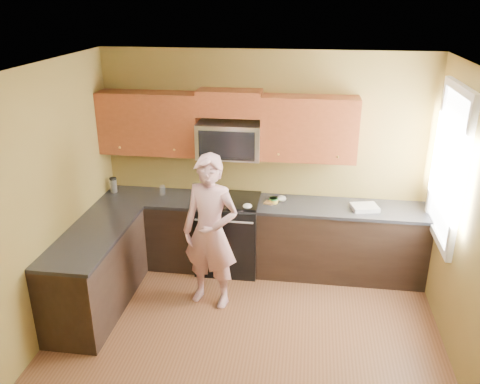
% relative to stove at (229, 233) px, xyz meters
% --- Properties ---
extents(floor, '(4.00, 4.00, 0.00)m').
position_rel_stove_xyz_m(floor, '(0.40, -1.68, -0.47)').
color(floor, brown).
rests_on(floor, ground).
extents(ceiling, '(4.00, 4.00, 0.00)m').
position_rel_stove_xyz_m(ceiling, '(0.40, -1.68, 2.23)').
color(ceiling, white).
rests_on(ceiling, ground).
extents(wall_back, '(4.00, 0.00, 4.00)m').
position_rel_stove_xyz_m(wall_back, '(0.40, 0.32, 0.88)').
color(wall_back, brown).
rests_on(wall_back, ground).
extents(wall_left, '(0.00, 4.00, 4.00)m').
position_rel_stove_xyz_m(wall_left, '(-1.60, -1.68, 0.88)').
color(wall_left, brown).
rests_on(wall_left, ground).
extents(cabinet_back_run, '(4.00, 0.60, 0.88)m').
position_rel_stove_xyz_m(cabinet_back_run, '(0.40, 0.02, -0.03)').
color(cabinet_back_run, black).
rests_on(cabinet_back_run, floor).
extents(cabinet_left_run, '(0.60, 1.60, 0.88)m').
position_rel_stove_xyz_m(cabinet_left_run, '(-1.30, -1.08, -0.03)').
color(cabinet_left_run, black).
rests_on(cabinet_left_run, floor).
extents(countertop_back, '(4.00, 0.62, 0.04)m').
position_rel_stove_xyz_m(countertop_back, '(0.40, 0.01, 0.43)').
color(countertop_back, black).
rests_on(countertop_back, cabinet_back_run).
extents(countertop_left, '(0.62, 1.60, 0.04)m').
position_rel_stove_xyz_m(countertop_left, '(-1.29, -1.08, 0.43)').
color(countertop_left, black).
rests_on(countertop_left, cabinet_left_run).
extents(stove, '(0.76, 0.65, 0.95)m').
position_rel_stove_xyz_m(stove, '(0.00, 0.00, 0.00)').
color(stove, black).
rests_on(stove, floor).
extents(microwave, '(0.76, 0.40, 0.42)m').
position_rel_stove_xyz_m(microwave, '(0.00, 0.12, 0.97)').
color(microwave, silver).
rests_on(microwave, wall_back).
extents(upper_cab_left, '(1.22, 0.33, 0.75)m').
position_rel_stove_xyz_m(upper_cab_left, '(-0.99, 0.16, 0.97)').
color(upper_cab_left, brown).
rests_on(upper_cab_left, wall_back).
extents(upper_cab_right, '(1.12, 0.33, 0.75)m').
position_rel_stove_xyz_m(upper_cab_right, '(0.94, 0.16, 0.97)').
color(upper_cab_right, brown).
rests_on(upper_cab_right, wall_back).
extents(upper_cab_over_mw, '(0.76, 0.33, 0.30)m').
position_rel_stove_xyz_m(upper_cab_over_mw, '(0.00, 0.16, 1.62)').
color(upper_cab_over_mw, brown).
rests_on(upper_cab_over_mw, wall_back).
extents(window, '(0.06, 1.06, 1.66)m').
position_rel_stove_xyz_m(window, '(2.38, -0.48, 1.17)').
color(window, white).
rests_on(window, wall_right).
extents(woman, '(0.72, 0.56, 1.75)m').
position_rel_stove_xyz_m(woman, '(-0.07, -0.79, 0.40)').
color(woman, '#D66B7F').
rests_on(woman, floor).
extents(frying_pan, '(0.32, 0.46, 0.05)m').
position_rel_stove_xyz_m(frying_pan, '(-0.06, -0.21, 0.47)').
color(frying_pan, black).
rests_on(frying_pan, stove).
extents(butter_tub, '(0.14, 0.14, 0.08)m').
position_rel_stove_xyz_m(butter_tub, '(0.56, 0.02, 0.45)').
color(butter_tub, gold).
rests_on(butter_tub, countertop_back).
extents(toast_slice, '(0.13, 0.13, 0.01)m').
position_rel_stove_xyz_m(toast_slice, '(0.51, 0.00, 0.45)').
color(toast_slice, '#B27F47').
rests_on(toast_slice, countertop_back).
extents(napkin_a, '(0.14, 0.14, 0.06)m').
position_rel_stove_xyz_m(napkin_a, '(0.26, -0.20, 0.48)').
color(napkin_a, silver).
rests_on(napkin_a, countertop_back).
extents(napkin_b, '(0.13, 0.14, 0.07)m').
position_rel_stove_xyz_m(napkin_b, '(0.65, 0.09, 0.48)').
color(napkin_b, silver).
rests_on(napkin_b, countertop_back).
extents(dish_towel, '(0.35, 0.30, 0.05)m').
position_rel_stove_xyz_m(dish_towel, '(1.64, -0.02, 0.47)').
color(dish_towel, silver).
rests_on(dish_towel, countertop_back).
extents(travel_mug, '(0.10, 0.10, 0.19)m').
position_rel_stove_xyz_m(travel_mug, '(-1.50, 0.09, 0.45)').
color(travel_mug, silver).
rests_on(travel_mug, countertop_back).
extents(glass_a, '(0.08, 0.08, 0.12)m').
position_rel_stove_xyz_m(glass_a, '(-0.86, 0.09, 0.51)').
color(glass_a, silver).
rests_on(glass_a, countertop_back).
extents(glass_c, '(0.07, 0.07, 0.12)m').
position_rel_stove_xyz_m(glass_c, '(-0.46, 0.23, 0.51)').
color(glass_c, silver).
rests_on(glass_c, countertop_back).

